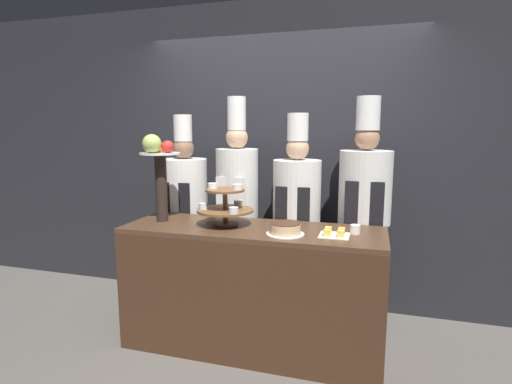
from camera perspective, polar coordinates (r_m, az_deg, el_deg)
ground_plane at (r=3.05m, az=-2.38°, el=-23.89°), size 14.00×14.00×0.00m
wall_back at (r=3.75m, az=3.50°, el=5.10°), size 10.00×0.06×2.80m
buffet_counter at (r=3.09m, az=-0.54°, el=-13.55°), size 1.91×0.62×0.94m
tiered_stand at (r=2.99m, az=-4.43°, el=-1.88°), size 0.43×0.43×0.32m
fruit_pedestal at (r=3.15m, az=-13.71°, el=3.76°), size 0.31×0.31×0.68m
cake_round at (r=2.75m, az=4.20°, el=-5.28°), size 0.26×0.26×0.08m
cup_white at (r=2.85m, az=13.99°, el=-5.20°), size 0.07×0.07×0.06m
cake_square_tray at (r=2.77m, az=11.13°, el=-5.80°), size 0.20×0.19×0.05m
chef_left at (r=3.71m, az=-10.12°, el=-2.03°), size 0.41×0.41×1.78m
chef_center_left at (r=3.50m, az=-2.70°, el=-1.27°), size 0.37×0.37×1.92m
chef_center_right at (r=3.38m, az=5.80°, el=-2.79°), size 0.40×0.40×1.78m
chef_right at (r=3.32m, az=15.20°, el=-2.26°), size 0.41×0.41×1.90m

